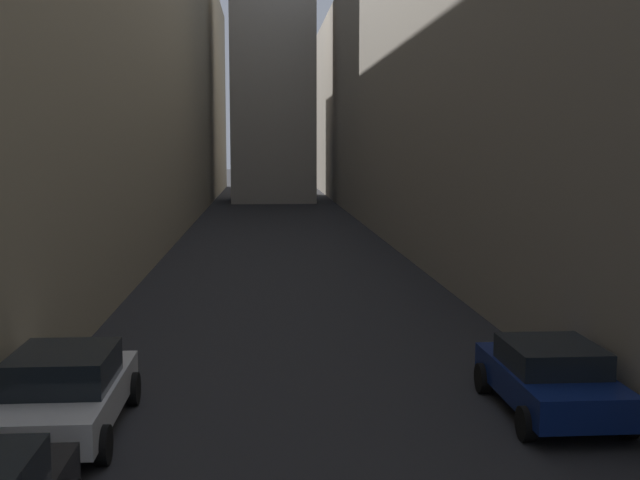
# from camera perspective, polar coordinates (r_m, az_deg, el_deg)

# --- Properties ---
(ground_plane) EXTENTS (264.00, 264.00, 0.00)m
(ground_plane) POSITION_cam_1_polar(r_m,az_deg,el_deg) (44.69, -2.88, 0.30)
(ground_plane) COLOR #232326
(building_block_left) EXTENTS (10.27, 108.00, 20.79)m
(building_block_left) POSITION_cam_1_polar(r_m,az_deg,el_deg) (47.71, -16.22, 12.96)
(building_block_left) COLOR gray
(building_block_left) RESTS_ON ground
(building_block_right) EXTENTS (10.51, 108.00, 18.01)m
(building_block_right) POSITION_cam_1_polar(r_m,az_deg,el_deg) (48.02, 10.21, 11.42)
(building_block_right) COLOR gray
(building_block_right) RESTS_ON ground
(parked_car_left_third) EXTENTS (2.03, 4.31, 1.50)m
(parked_car_left_third) POSITION_cam_1_polar(r_m,az_deg,el_deg) (14.74, -17.81, -10.30)
(parked_car_left_third) COLOR silver
(parked_car_left_third) RESTS_ON ground
(parked_car_right_third) EXTENTS (2.00, 3.95, 1.36)m
(parked_car_right_third) POSITION_cam_1_polar(r_m,az_deg,el_deg) (15.67, 16.20, -9.42)
(parked_car_right_third) COLOR navy
(parked_car_right_third) RESTS_ON ground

